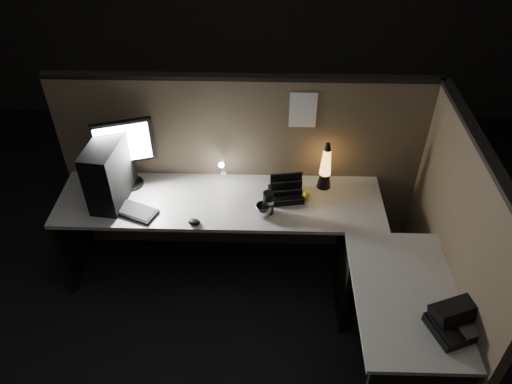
{
  "coord_description": "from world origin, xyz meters",
  "views": [
    {
      "loc": [
        0.18,
        -2.06,
        3.03
      ],
      "look_at": [
        0.11,
        0.35,
        1.02
      ],
      "focal_mm": 35.0,
      "sensor_mm": 36.0,
      "label": 1
    }
  ],
  "objects_px": {
    "keyboard": "(126,208)",
    "lava_lamp": "(325,169)",
    "pc_tower": "(109,172)",
    "desk_phone": "(455,320)",
    "monitor": "(125,148)"
  },
  "relations": [
    {
      "from": "monitor",
      "to": "desk_phone",
      "type": "xyz_separation_m",
      "value": [
        2.01,
        -1.19,
        -0.26
      ]
    },
    {
      "from": "lava_lamp",
      "to": "monitor",
      "type": "bearing_deg",
      "value": -179.84
    },
    {
      "from": "lava_lamp",
      "to": "desk_phone",
      "type": "relative_size",
      "value": 1.16
    },
    {
      "from": "monitor",
      "to": "desk_phone",
      "type": "bearing_deg",
      "value": -48.44
    },
    {
      "from": "keyboard",
      "to": "lava_lamp",
      "type": "height_order",
      "value": "lava_lamp"
    },
    {
      "from": "lava_lamp",
      "to": "desk_phone",
      "type": "distance_m",
      "value": 1.35
    },
    {
      "from": "monitor",
      "to": "keyboard",
      "type": "height_order",
      "value": "monitor"
    },
    {
      "from": "keyboard",
      "to": "desk_phone",
      "type": "relative_size",
      "value": 1.4
    },
    {
      "from": "pc_tower",
      "to": "lava_lamp",
      "type": "relative_size",
      "value": 1.21
    },
    {
      "from": "pc_tower",
      "to": "lava_lamp",
      "type": "xyz_separation_m",
      "value": [
        1.49,
        0.16,
        -0.07
      ]
    },
    {
      "from": "pc_tower",
      "to": "keyboard",
      "type": "distance_m",
      "value": 0.27
    },
    {
      "from": "pc_tower",
      "to": "desk_phone",
      "type": "bearing_deg",
      "value": -19.2
    },
    {
      "from": "keyboard",
      "to": "lava_lamp",
      "type": "bearing_deg",
      "value": 34.55
    },
    {
      "from": "pc_tower",
      "to": "lava_lamp",
      "type": "bearing_deg",
      "value": 13.26
    },
    {
      "from": "desk_phone",
      "to": "pc_tower",
      "type": "bearing_deg",
      "value": 133.23
    }
  ]
}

